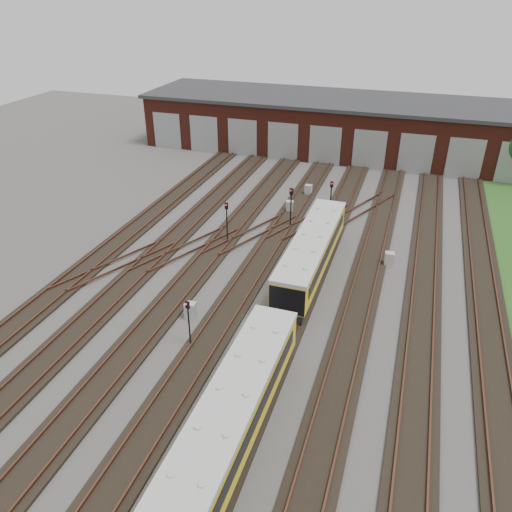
% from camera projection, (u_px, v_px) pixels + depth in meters
% --- Properties ---
extents(ground, '(120.00, 120.00, 0.00)m').
position_uv_depth(ground, '(240.00, 349.00, 29.28)').
color(ground, '#43413E').
rests_on(ground, ground).
extents(track_network, '(30.40, 70.00, 0.33)m').
position_uv_depth(track_network, '(241.00, 341.00, 29.76)').
color(track_network, black).
rests_on(track_network, ground).
extents(maintenance_shed, '(51.00, 12.50, 6.35)m').
position_uv_depth(maintenance_shed, '(351.00, 125.00, 60.77)').
color(maintenance_shed, '#582016').
rests_on(maintenance_shed, ground).
extents(metro_train, '(2.49, 45.37, 2.76)m').
position_uv_depth(metro_train, '(234.00, 414.00, 22.66)').
color(metro_train, black).
rests_on(metro_train, ground).
extents(signal_mast_0, '(0.27, 0.26, 3.13)m').
position_uv_depth(signal_mast_0, '(189.00, 318.00, 28.60)').
color(signal_mast_0, black).
rests_on(signal_mast_0, ground).
extents(signal_mast_1, '(0.28, 0.26, 3.41)m').
position_uv_depth(signal_mast_1, '(331.00, 195.00, 44.21)').
color(signal_mast_1, black).
rests_on(signal_mast_1, ground).
extents(signal_mast_2, '(0.28, 0.26, 3.44)m').
position_uv_depth(signal_mast_2, '(227.00, 217.00, 40.04)').
color(signal_mast_2, black).
rests_on(signal_mast_2, ground).
extents(signal_mast_3, '(0.32, 0.30, 3.54)m').
position_uv_depth(signal_mast_3, '(291.00, 202.00, 42.49)').
color(signal_mast_3, black).
rests_on(signal_mast_3, ground).
extents(relay_cabinet_1, '(0.76, 0.67, 1.10)m').
position_uv_depth(relay_cabinet_1, '(290.00, 207.00, 45.96)').
color(relay_cabinet_1, '#ACAFB1').
rests_on(relay_cabinet_1, ground).
extents(relay_cabinet_2, '(0.73, 0.63, 1.14)m').
position_uv_depth(relay_cabinet_2, '(191.00, 311.00, 31.64)').
color(relay_cabinet_2, '#ACAFB1').
rests_on(relay_cabinet_2, ground).
extents(relay_cabinet_3, '(0.68, 0.57, 1.10)m').
position_uv_depth(relay_cabinet_3, '(308.00, 190.00, 49.46)').
color(relay_cabinet_3, '#ACAFB1').
rests_on(relay_cabinet_3, ground).
extents(relay_cabinet_4, '(0.73, 0.62, 1.13)m').
position_uv_depth(relay_cabinet_4, '(389.00, 259.00, 37.37)').
color(relay_cabinet_4, '#ACAFB1').
rests_on(relay_cabinet_4, ground).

